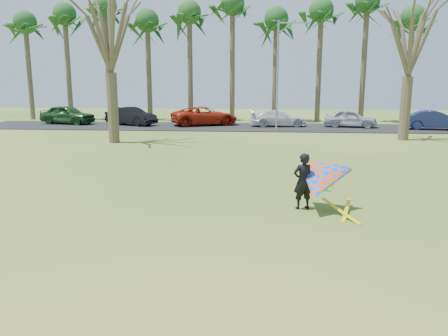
# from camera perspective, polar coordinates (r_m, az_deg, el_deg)

# --- Properties ---
(ground) EXTENTS (100.00, 100.00, 0.00)m
(ground) POSITION_cam_1_polar(r_m,az_deg,el_deg) (11.43, -0.97, -7.36)
(ground) COLOR #215713
(ground) RESTS_ON ground
(parking_strip) EXTENTS (46.00, 7.00, 0.06)m
(parking_strip) POSITION_cam_1_polar(r_m,az_deg,el_deg) (35.97, 3.52, 5.36)
(parking_strip) COLOR black
(parking_strip) RESTS_ON ground
(palm_0) EXTENTS (4.84, 4.84, 10.84)m
(palm_0) POSITION_cam_1_polar(r_m,az_deg,el_deg) (48.11, -24.53, 16.77)
(palm_0) COLOR #4A3C2C
(palm_0) RESTS_ON ground
(palm_1) EXTENTS (4.84, 4.84, 11.54)m
(palm_1) POSITION_cam_1_polar(r_m,az_deg,el_deg) (46.40, -20.09, 18.18)
(palm_1) COLOR brown
(palm_1) RESTS_ON ground
(palm_2) EXTENTS (4.84, 4.84, 12.24)m
(palm_2) POSITION_cam_1_polar(r_m,az_deg,el_deg) (44.99, -15.27, 19.56)
(palm_2) COLOR #4D402E
(palm_2) RESTS_ON ground
(palm_3) EXTENTS (4.84, 4.84, 10.84)m
(palm_3) POSITION_cam_1_polar(r_m,az_deg,el_deg) (43.61, -9.99, 18.26)
(palm_3) COLOR #453929
(palm_3) RESTS_ON ground
(palm_4) EXTENTS (4.84, 4.84, 11.54)m
(palm_4) POSITION_cam_1_polar(r_m,az_deg,el_deg) (42.84, -4.54, 19.43)
(palm_4) COLOR #453629
(palm_4) RESTS_ON ground
(palm_5) EXTENTS (4.84, 4.84, 12.24)m
(palm_5) POSITION_cam_1_polar(r_m,az_deg,el_deg) (42.46, 1.12, 20.47)
(palm_5) COLOR brown
(palm_5) RESTS_ON ground
(palm_6) EXTENTS (4.84, 4.84, 10.84)m
(palm_6) POSITION_cam_1_polar(r_m,az_deg,el_deg) (42.14, 6.85, 18.60)
(palm_6) COLOR #4E3D2F
(palm_6) RESTS_ON ground
(palm_7) EXTENTS (4.84, 4.84, 11.54)m
(palm_7) POSITION_cam_1_polar(r_m,az_deg,el_deg) (42.50, 12.59, 19.28)
(palm_7) COLOR brown
(palm_7) RESTS_ON ground
(palm_8) EXTENTS (4.84, 4.84, 12.24)m
(palm_8) POSITION_cam_1_polar(r_m,az_deg,el_deg) (43.24, 18.23, 19.77)
(palm_8) COLOR brown
(palm_8) RESTS_ON ground
(palm_9) EXTENTS (4.84, 4.84, 10.84)m
(palm_9) POSITION_cam_1_polar(r_m,az_deg,el_deg) (44.03, 23.44, 17.47)
(palm_9) COLOR #4B3C2D
(palm_9) RESTS_ON ground
(bare_tree_left) EXTENTS (6.60, 6.60, 9.70)m
(bare_tree_left) POSITION_cam_1_polar(r_m,az_deg,el_deg) (27.57, -14.82, 17.62)
(bare_tree_left) COLOR brown
(bare_tree_left) RESTS_ON ground
(bare_tree_right) EXTENTS (6.27, 6.27, 9.21)m
(bare_tree_right) POSITION_cam_1_polar(r_m,az_deg,el_deg) (30.22, 23.26, 15.84)
(bare_tree_right) COLOR #4D402E
(bare_tree_right) RESTS_ON ground
(streetlight) EXTENTS (2.28, 0.18, 8.00)m
(streetlight) POSITION_cam_1_polar(r_m,az_deg,el_deg) (32.79, 7.29, 12.50)
(streetlight) COLOR gray
(streetlight) RESTS_ON ground
(car_0) EXTENTS (5.08, 2.86, 1.63)m
(car_0) POSITION_cam_1_polar(r_m,az_deg,el_deg) (40.64, -19.76, 6.59)
(car_0) COLOR #1C471E
(car_0) RESTS_ON parking_strip
(car_1) EXTENTS (4.84, 3.37, 1.51)m
(car_1) POSITION_cam_1_polar(r_m,az_deg,el_deg) (38.06, -12.05, 6.64)
(car_1) COLOR black
(car_1) RESTS_ON parking_strip
(car_2) EXTENTS (6.15, 4.66, 1.55)m
(car_2) POSITION_cam_1_polar(r_m,az_deg,el_deg) (37.16, -2.55, 6.80)
(car_2) COLOR #AC210D
(car_2) RESTS_ON parking_strip
(car_3) EXTENTS (4.76, 2.33, 1.33)m
(car_3) POSITION_cam_1_polar(r_m,az_deg,el_deg) (36.38, 7.07, 6.47)
(car_3) COLOR silver
(car_3) RESTS_ON parking_strip
(car_4) EXTENTS (4.41, 2.43, 1.42)m
(car_4) POSITION_cam_1_polar(r_m,az_deg,el_deg) (36.95, 16.16, 6.25)
(car_4) COLOR #ABAEB9
(car_4) RESTS_ON parking_strip
(car_5) EXTENTS (4.60, 2.21, 1.45)m
(car_5) POSITION_cam_1_polar(r_m,az_deg,el_deg) (37.32, 25.81, 5.66)
(car_5) COLOR #18204A
(car_5) RESTS_ON parking_strip
(kite_flyer) EXTENTS (2.13, 2.39, 2.02)m
(kite_flyer) POSITION_cam_1_polar(r_m,az_deg,el_deg) (12.61, 12.18, -1.85)
(kite_flyer) COLOR black
(kite_flyer) RESTS_ON ground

